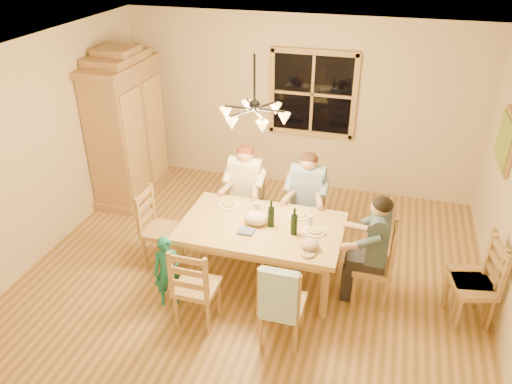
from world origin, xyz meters
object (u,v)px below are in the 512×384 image
(chair_near_left, at_px, (198,297))
(wine_bottle_b, at_px, (294,221))
(chair_end_left, at_px, (163,241))
(chair_end_right, at_px, (371,276))
(armoire, at_px, (127,131))
(adult_woman, at_px, (245,180))
(child, at_px, (168,272))
(chair_far_right, at_px, (305,224))
(chair_spare_front, at_px, (469,290))
(chandelier, at_px, (255,114))
(dining_table, at_px, (262,233))
(chair_spare_back, at_px, (470,297))
(chair_near_right, at_px, (282,314))
(wine_bottle_a, at_px, (271,214))
(adult_slate_man, at_px, (377,237))
(adult_plaid_man, at_px, (307,189))
(chair_far_left, at_px, (246,215))

(chair_near_left, relative_size, wine_bottle_b, 3.00)
(chair_end_left, xyz_separation_m, chair_end_right, (2.59, -0.01, 0.00))
(armoire, xyz_separation_m, adult_woman, (2.06, -0.66, -0.22))
(armoire, bearing_deg, child, -53.96)
(chair_far_right, bearing_deg, chair_spare_front, 157.27)
(chandelier, relative_size, chair_end_right, 0.78)
(dining_table, bearing_deg, chair_far_right, 67.45)
(child, height_order, chair_spare_back, chair_spare_back)
(chair_near_right, xyz_separation_m, wine_bottle_a, (-0.36, 0.90, 0.62))
(chair_near_right, height_order, child, chair_near_right)
(chair_spare_front, bearing_deg, chair_spare_back, 169.83)
(dining_table, bearing_deg, chair_end_right, -0.17)
(armoire, xyz_separation_m, chair_near_left, (2.06, -2.43, -0.75))
(dining_table, distance_m, chair_spare_front, 2.37)
(chair_end_left, xyz_separation_m, adult_slate_man, (2.59, -0.01, 0.54))
(child, bearing_deg, chair_near_left, -48.99)
(wine_bottle_a, bearing_deg, armoire, 149.91)
(armoire, relative_size, adult_plaid_man, 2.63)
(chair_end_left, height_order, wine_bottle_b, wine_bottle_b)
(chair_near_right, xyz_separation_m, chair_end_right, (0.83, 0.88, 0.00))
(adult_slate_man, bearing_deg, chair_end_left, 90.00)
(dining_table, xyz_separation_m, chair_near_right, (0.46, -0.88, -0.36))
(chair_near_left, distance_m, adult_plaid_man, 2.02)
(chair_far_right, height_order, adult_slate_man, adult_slate_man)
(chair_near_right, height_order, chair_spare_back, same)
(armoire, bearing_deg, chair_near_left, -49.69)
(chandelier, height_order, wine_bottle_b, chandelier)
(chandelier, height_order, chair_far_right, chandelier)
(chair_end_right, xyz_separation_m, chair_spare_front, (1.05, 0.05, 0.00))
(chair_far_right, relative_size, chair_near_right, 1.00)
(armoire, distance_m, wine_bottle_a, 3.05)
(chair_end_left, relative_size, wine_bottle_a, 3.00)
(chair_near_right, height_order, adult_slate_man, adult_slate_man)
(armoire, bearing_deg, adult_plaid_man, -12.96)
(chandelier, relative_size, wine_bottle_a, 2.33)
(dining_table, distance_m, chair_spare_back, 2.37)
(chair_far_left, bearing_deg, adult_slate_man, 153.43)
(armoire, xyz_separation_m, chair_end_left, (1.23, -1.54, -0.75))
(wine_bottle_b, bearing_deg, chandelier, 162.60)
(adult_slate_man, bearing_deg, adult_plaid_man, 46.64)
(armoire, bearing_deg, chair_spare_front, -17.12)
(wine_bottle_a, xyz_separation_m, chair_spare_back, (2.24, -0.10, -0.62))
(adult_woman, distance_m, chair_spare_front, 2.98)
(adult_plaid_man, distance_m, chair_spare_back, 2.26)
(chair_near_left, distance_m, chair_end_left, 1.21)
(dining_table, distance_m, chair_near_right, 1.06)
(armoire, distance_m, chair_spare_front, 5.15)
(dining_table, relative_size, chair_far_left, 1.89)
(dining_table, relative_size, wine_bottle_a, 5.67)
(chair_near_left, distance_m, chair_spare_back, 2.92)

